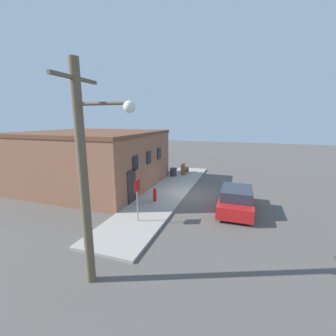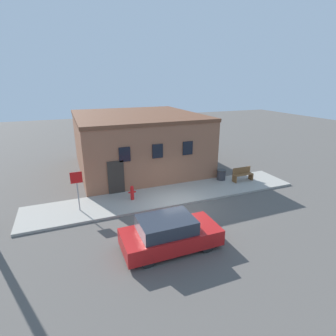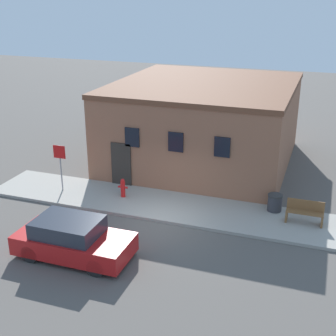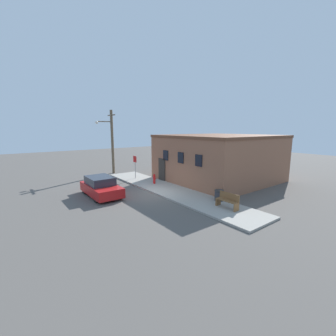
{
  "view_description": "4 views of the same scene",
  "coord_description": "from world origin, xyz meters",
  "px_view_note": "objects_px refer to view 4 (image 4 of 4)",
  "views": [
    {
      "loc": [
        -14.93,
        -3.61,
        5.27
      ],
      "look_at": [
        -0.06,
        1.46,
        1.85
      ],
      "focal_mm": 24.0,
      "sensor_mm": 36.0,
      "label": 1
    },
    {
      "loc": [
        -5.53,
        -12.24,
        6.81
      ],
      "look_at": [
        -0.06,
        1.46,
        1.85
      ],
      "focal_mm": 28.0,
      "sensor_mm": 36.0,
      "label": 2
    },
    {
      "loc": [
        6.09,
        -15.9,
        8.99
      ],
      "look_at": [
        -0.06,
        1.46,
        1.85
      ],
      "focal_mm": 50.0,
      "sensor_mm": 36.0,
      "label": 3
    },
    {
      "loc": [
        13.99,
        -9.12,
        4.95
      ],
      "look_at": [
        -0.06,
        1.46,
        1.85
      ],
      "focal_mm": 24.0,
      "sensor_mm": 36.0,
      "label": 4
    }
  ],
  "objects_px": {
    "trash_bin": "(219,195)",
    "parked_car": "(101,187)",
    "utility_pole": "(111,140)",
    "fire_hydrant": "(154,179)",
    "stop_sign": "(135,163)",
    "bench": "(228,201)"
  },
  "relations": [
    {
      "from": "bench",
      "to": "trash_bin",
      "type": "xyz_separation_m",
      "value": [
        -1.27,
        0.7,
        -0.09
      ]
    },
    {
      "from": "trash_bin",
      "to": "parked_car",
      "type": "xyz_separation_m",
      "value": [
        -6.31,
        -5.83,
        0.19
      ]
    },
    {
      "from": "utility_pole",
      "to": "trash_bin",
      "type": "bearing_deg",
      "value": 6.69
    },
    {
      "from": "fire_hydrant",
      "to": "parked_car",
      "type": "bearing_deg",
      "value": -86.08
    },
    {
      "from": "stop_sign",
      "to": "parked_car",
      "type": "distance_m",
      "value": 5.84
    },
    {
      "from": "bench",
      "to": "parked_car",
      "type": "bearing_deg",
      "value": -145.87
    },
    {
      "from": "fire_hydrant",
      "to": "stop_sign",
      "type": "xyz_separation_m",
      "value": [
        -2.98,
        -0.27,
        1.08
      ]
    },
    {
      "from": "fire_hydrant",
      "to": "utility_pole",
      "type": "xyz_separation_m",
      "value": [
        -7.29,
        -0.78,
        3.16
      ]
    },
    {
      "from": "trash_bin",
      "to": "utility_pole",
      "type": "relative_size",
      "value": 0.11
    },
    {
      "from": "trash_bin",
      "to": "parked_car",
      "type": "height_order",
      "value": "parked_car"
    },
    {
      "from": "fire_hydrant",
      "to": "stop_sign",
      "type": "distance_m",
      "value": 3.18
    },
    {
      "from": "bench",
      "to": "utility_pole",
      "type": "height_order",
      "value": "utility_pole"
    },
    {
      "from": "trash_bin",
      "to": "utility_pole",
      "type": "distance_m",
      "value": 14.4
    },
    {
      "from": "trash_bin",
      "to": "utility_pole",
      "type": "bearing_deg",
      "value": -173.31
    },
    {
      "from": "parked_car",
      "to": "stop_sign",
      "type": "bearing_deg",
      "value": 125.18
    },
    {
      "from": "utility_pole",
      "to": "fire_hydrant",
      "type": "bearing_deg",
      "value": 6.13
    },
    {
      "from": "bench",
      "to": "utility_pole",
      "type": "distance_m",
      "value": 15.55
    },
    {
      "from": "stop_sign",
      "to": "trash_bin",
      "type": "bearing_deg",
      "value": 6.66
    },
    {
      "from": "bench",
      "to": "parked_car",
      "type": "relative_size",
      "value": 0.35
    },
    {
      "from": "fire_hydrant",
      "to": "utility_pole",
      "type": "relative_size",
      "value": 0.12
    },
    {
      "from": "stop_sign",
      "to": "parked_car",
      "type": "bearing_deg",
      "value": -54.82
    },
    {
      "from": "bench",
      "to": "trash_bin",
      "type": "distance_m",
      "value": 1.45
    }
  ]
}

